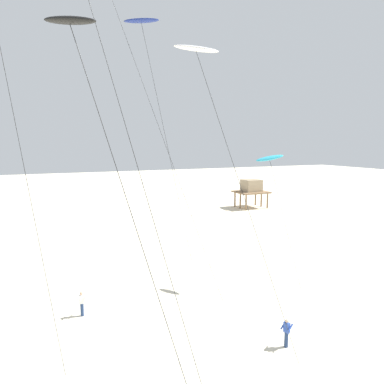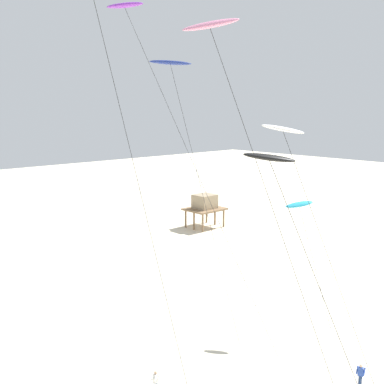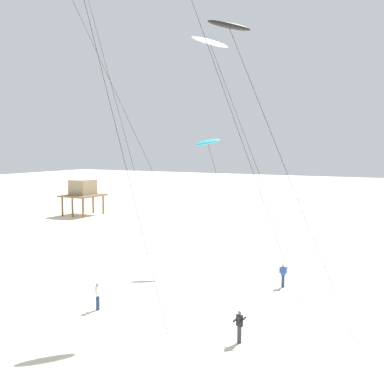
# 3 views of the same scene
# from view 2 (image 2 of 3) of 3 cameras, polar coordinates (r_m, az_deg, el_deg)

# --- Properties ---
(kite_white) EXTENTS (4.75, 6.59, 16.98)m
(kite_white) POSITION_cam_2_polar(r_m,az_deg,el_deg) (28.53, 11.02, 7.15)
(kite_white) COLOR white
(kite_white) RESTS_ON ground
(kite_navy) EXTENTS (4.32, 5.81, 21.27)m
(kite_navy) POSITION_cam_2_polar(r_m,az_deg,el_deg) (35.15, -2.54, 14.98)
(kite_navy) COLOR navy
(kite_navy) RESTS_ON ground
(kite_cyan) EXTENTS (2.58, 3.51, 10.69)m
(kite_cyan) POSITION_cam_2_polar(r_m,az_deg,el_deg) (38.71, 12.83, -1.59)
(kite_cyan) COLOR #33BFE0
(kite_cyan) RESTS_ON ground
(kite_lime) EXTENTS (3.86, 5.37, 23.08)m
(kite_lime) POSITION_cam_2_polar(r_m,az_deg,el_deg) (23.91, -11.37, 20.47)
(kite_lime) COLOR #8CD833
(kite_lime) RESTS_ON ground
(kite_purple) EXTENTS (7.02, 11.16, 25.10)m
(kite_purple) POSITION_cam_2_polar(r_m,az_deg,el_deg) (35.61, -7.96, 21.05)
(kite_purple) COLOR purple
(kite_purple) RESTS_ON ground
(kite_black) EXTENTS (4.59, 6.62, 16.04)m
(kite_black) POSITION_cam_2_polar(r_m,az_deg,el_deg) (20.31, 9.51, 3.57)
(kite_black) COLOR black
(kite_black) RESTS_ON ground
(kite_pink) EXTENTS (5.09, 8.32, 22.00)m
(kite_pink) POSITION_cam_2_polar(r_m,az_deg,el_deg) (23.25, 2.38, 18.96)
(kite_pink) COLOR pink
(kite_pink) RESTS_ON ground
(kite_flyer_nearest) EXTENTS (0.56, 0.54, 1.67)m
(kite_flyer_nearest) POSITION_cam_2_polar(r_m,az_deg,el_deg) (31.94, -4.39, -21.93)
(kite_flyer_nearest) COLOR navy
(kite_flyer_nearest) RESTS_ON ground
(kite_flyer_furthest) EXTENTS (0.64, 0.66, 1.67)m
(kite_flyer_furthest) POSITION_cam_2_polar(r_m,az_deg,el_deg) (34.28, 19.64, -20.12)
(kite_flyer_furthest) COLOR navy
(kite_flyer_furthest) RESTS_ON ground
(stilt_house) EXTENTS (5.53, 4.62, 5.03)m
(stilt_house) POSITION_cam_2_polar(r_m,az_deg,el_deg) (71.15, 1.55, -1.47)
(stilt_house) COLOR #846647
(stilt_house) RESTS_ON ground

